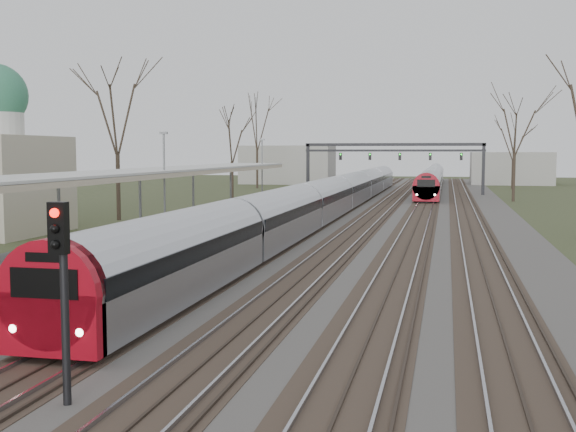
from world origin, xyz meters
name	(u,v)px	position (x,y,z in m)	size (l,w,h in m)	color
track_bed	(365,216)	(0.26, 55.00, 0.06)	(24.00, 160.00, 0.22)	#474442
platform	(166,232)	(-9.05, 37.50, 0.50)	(3.50, 69.00, 1.00)	#9E9B93
canopy	(131,174)	(-9.05, 32.99, 3.93)	(4.10, 50.00, 3.11)	slate
signal_gantry	(394,153)	(0.29, 84.99, 4.91)	(21.00, 0.59, 6.08)	black
tree_west_far	(117,111)	(-17.00, 48.00, 8.02)	(5.50, 5.50, 11.33)	#2D231C
train_near	(337,195)	(-2.50, 58.90, 1.48)	(2.62, 90.21, 3.05)	#A9ACB3
train_far	(432,178)	(4.50, 99.36, 1.48)	(2.62, 60.21, 3.05)	#A9ACB3
signal_post	(62,273)	(-0.75, 11.75, 2.72)	(0.35, 0.45, 4.10)	black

